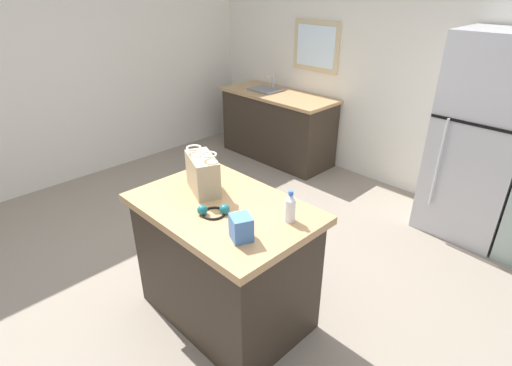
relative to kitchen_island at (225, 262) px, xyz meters
The scene contains 10 objects.
ground 0.53m from the kitchen_island, 136.38° to the left, with size 6.86×6.86×0.00m, color gray.
back_wall 2.91m from the kitchen_island, 94.19° to the left, with size 5.72×0.13×2.57m.
left_wall 3.16m from the kitchen_island, behind, with size 0.10×5.21×2.57m.
kitchen_island is the anchor object (origin of this frame).
refrigerator 2.54m from the kitchen_island, 72.32° to the left, with size 0.73×0.69×1.85m.
sink_counter 2.95m from the kitchen_island, 125.62° to the left, with size 1.56×0.64×1.07m.
shopping_bag 0.63m from the kitchen_island, behind, with size 0.36×0.27×0.30m.
small_box 0.66m from the kitchen_island, 25.25° to the right, with size 0.12×0.11×0.14m, color #4775B7.
bottle 0.71m from the kitchen_island, 20.91° to the left, with size 0.07×0.07×0.20m.
ear_defenders 0.49m from the kitchen_island, 67.20° to the right, with size 0.21×0.21×0.06m.
Camera 1 is at (1.92, -1.60, 2.21)m, focal length 28.31 mm.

